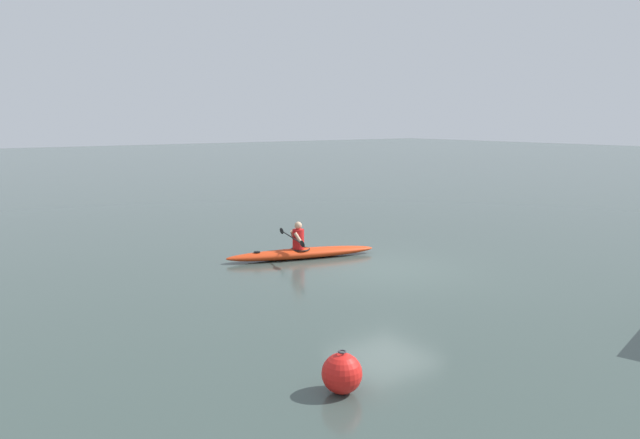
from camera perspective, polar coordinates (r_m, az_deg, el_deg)
ground_plane at (r=15.87m, az=6.18°, el=-4.68°), size 160.00×160.00×0.00m
kayak at (r=16.95m, az=-1.73°, el=-3.21°), size 4.31×1.83×0.29m
kayaker at (r=16.81m, az=-2.15°, el=-1.67°), size 0.73×2.29×0.76m
mooring_buoy_white_far at (r=8.84m, az=2.09°, el=-14.35°), size 0.59×0.59×0.63m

